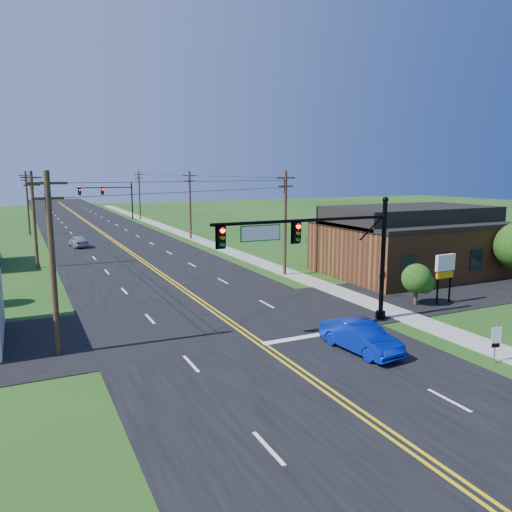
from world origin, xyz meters
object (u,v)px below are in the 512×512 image
blue_car (361,337)px  route_sign (496,339)px  signal_mast_main (320,247)px  stop_sign (382,278)px  signal_mast_far (108,195)px

blue_car → route_sign: size_ratio=2.26×
route_sign → signal_mast_main: bearing=135.2°
signal_mast_main → stop_sign: bearing=27.0°
signal_mast_main → route_sign: signal_mast_main is taller
signal_mast_far → blue_car: (-0.25, -76.07, -3.78)m
signal_mast_main → signal_mast_far: 72.00m
signal_mast_main → signal_mast_far: (0.10, 72.00, -0.20)m
stop_sign → blue_car: bearing=-142.0°
signal_mast_far → route_sign: bearing=-86.7°
route_sign → signal_mast_far: bearing=108.4°
signal_mast_main → signal_mast_far: size_ratio=1.03×
route_sign → stop_sign: bearing=90.3°
signal_mast_main → stop_sign: 9.37m
route_sign → stop_sign: 12.41m
blue_car → route_sign: route_sign is taller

